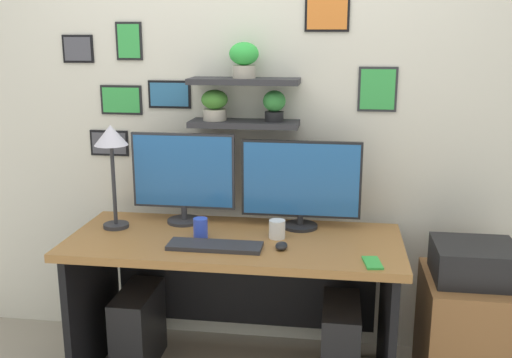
# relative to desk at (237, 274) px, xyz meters

# --- Properties ---
(back_wall_assembly) EXTENTS (4.40, 0.24, 2.70)m
(back_wall_assembly) POSITION_rel_desk_xyz_m (-0.00, 0.38, 0.81)
(back_wall_assembly) COLOR silver
(back_wall_assembly) RESTS_ON ground
(desk) EXTENTS (1.62, 0.68, 0.75)m
(desk) POSITION_rel_desk_xyz_m (0.00, 0.00, 0.00)
(desk) COLOR #9E6B38
(desk) RESTS_ON ground
(monitor_left) EXTENTS (0.54, 0.18, 0.48)m
(monitor_left) POSITION_rel_desk_xyz_m (-0.31, 0.16, 0.46)
(monitor_left) COLOR #2D2D33
(monitor_left) RESTS_ON desk
(monitor_right) EXTENTS (0.61, 0.18, 0.45)m
(monitor_right) POSITION_rel_desk_xyz_m (0.31, 0.16, 0.45)
(monitor_right) COLOR black
(monitor_right) RESTS_ON desk
(keyboard) EXTENTS (0.44, 0.14, 0.02)m
(keyboard) POSITION_rel_desk_xyz_m (-0.07, -0.20, 0.22)
(keyboard) COLOR #2D2D33
(keyboard) RESTS_ON desk
(computer_mouse) EXTENTS (0.06, 0.09, 0.03)m
(computer_mouse) POSITION_rel_desk_xyz_m (0.24, -0.17, 0.23)
(computer_mouse) COLOR black
(computer_mouse) RESTS_ON desk
(desk_lamp) EXTENTS (0.17, 0.17, 0.53)m
(desk_lamp) POSITION_rel_desk_xyz_m (-0.63, 0.02, 0.63)
(desk_lamp) COLOR #2D2D33
(desk_lamp) RESTS_ON desk
(cell_phone) EXTENTS (0.09, 0.15, 0.01)m
(cell_phone) POSITION_rel_desk_xyz_m (0.65, -0.30, 0.22)
(cell_phone) COLOR green
(cell_phone) RESTS_ON desk
(coffee_mug) EXTENTS (0.08, 0.08, 0.09)m
(coffee_mug) POSITION_rel_desk_xyz_m (0.21, -0.02, 0.26)
(coffee_mug) COLOR white
(coffee_mug) RESTS_ON desk
(pen_cup) EXTENTS (0.07, 0.07, 0.10)m
(pen_cup) POSITION_rel_desk_xyz_m (-0.16, -0.07, 0.26)
(pen_cup) COLOR blue
(pen_cup) RESTS_ON desk
(drawer_cabinet) EXTENTS (0.44, 0.50, 0.59)m
(drawer_cabinet) POSITION_rel_desk_xyz_m (1.14, -0.01, -0.25)
(drawer_cabinet) COLOR brown
(drawer_cabinet) RESTS_ON ground
(printer) EXTENTS (0.38, 0.34, 0.17)m
(printer) POSITION_rel_desk_xyz_m (1.14, -0.01, 0.13)
(printer) COLOR black
(printer) RESTS_ON drawer_cabinet
(computer_tower_left) EXTENTS (0.18, 0.40, 0.42)m
(computer_tower_left) POSITION_rel_desk_xyz_m (-0.52, -0.03, -0.33)
(computer_tower_left) COLOR black
(computer_tower_left) RESTS_ON ground
(computer_tower_right) EXTENTS (0.18, 0.40, 0.45)m
(computer_tower_right) POSITION_rel_desk_xyz_m (0.53, -0.09, -0.31)
(computer_tower_right) COLOR black
(computer_tower_right) RESTS_ON ground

